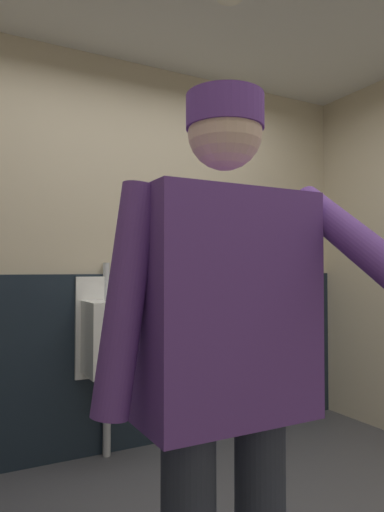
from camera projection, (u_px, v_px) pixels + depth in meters
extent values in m
cube|color=beige|center=(128.00, 252.00, 3.14)|extent=(4.16, 0.12, 2.63)
cube|color=#19232D|center=(131.00, 360.00, 3.05)|extent=(3.56, 0.03, 1.17)
cube|color=white|center=(105.00, 326.00, 2.96)|extent=(0.40, 0.05, 0.65)
cube|color=white|center=(114.00, 337.00, 2.81)|extent=(0.34, 0.30, 0.45)
cylinder|color=#B7BABF|center=(106.00, 281.00, 2.96)|extent=(0.04, 0.04, 0.24)
cylinder|color=#B7BABF|center=(107.00, 413.00, 2.91)|extent=(0.05, 0.05, 0.55)
cube|color=#60388C|center=(225.00, 305.00, 1.20)|extent=(0.47, 0.24, 0.60)
cylinder|color=#60388C|center=(125.00, 299.00, 1.07)|extent=(0.17, 0.09, 0.56)
cylinder|color=#60388C|center=(367.00, 250.00, 1.13)|extent=(0.09, 0.50, 0.39)
sphere|color=beige|center=(225.00, 133.00, 1.21)|extent=(0.20, 0.20, 0.20)
cylinder|color=#60388C|center=(225.00, 113.00, 1.21)|extent=(0.21, 0.21, 0.09)
cube|color=silver|center=(146.00, 248.00, 3.10)|extent=(0.10, 0.07, 0.18)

